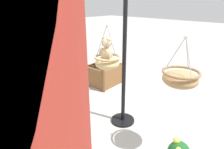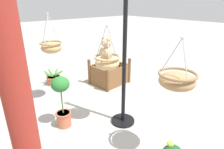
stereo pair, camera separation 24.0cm
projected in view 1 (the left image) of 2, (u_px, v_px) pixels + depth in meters
The scene contains 9 objects.
ground_plane at pixel (115, 121), 3.66m from camera, with size 40.00×40.00×0.00m, color #ADAAA3.
display_pole_central at pixel (124, 83), 3.36m from camera, with size 0.44×0.44×2.54m.
hanging_basket_with_teddy at pixel (107, 62), 3.14m from camera, with size 0.44×0.44×0.74m.
teddy_bear at pixel (106, 52), 3.06m from camera, with size 0.28×0.24×0.41m.
hanging_basket_left_high at pixel (180, 78), 2.45m from camera, with size 0.49×0.49×0.67m.
hanging_basket_right_low at pixel (47, 48), 3.83m from camera, with size 0.44×0.44×0.80m.
wooden_planter_box at pixel (104, 73), 5.22m from camera, with size 0.86×0.98×0.71m.
potted_plant_fern_front at pixel (47, 81), 5.10m from camera, with size 0.56×0.54×0.40m.
potted_plant_bushy_green at pixel (62, 102), 3.26m from camera, with size 0.31×0.31×0.97m.
Camera 1 is at (-2.14, 2.23, 2.15)m, focal length 30.47 mm.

